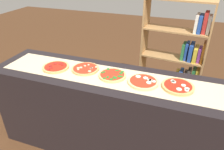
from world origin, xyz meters
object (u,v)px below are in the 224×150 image
Objects in this scene: pizza_mozzarella_3 at (143,82)px; pizza_mozzarella_4 at (178,86)px; pizza_mushroom_1 at (85,69)px; bookshelf at (181,59)px; pizza_spinach_2 at (112,75)px; pizza_pepperoni_0 at (56,67)px.

pizza_mozzarella_3 and pizza_mozzarella_4 have the same top height.
pizza_mushroom_1 is at bearing 177.89° from pizza_mozzarella_4.
pizza_mushroom_1 is 0.99× the size of pizza_mozzarella_4.
bookshelf is (-0.01, 1.00, -0.20)m from pizza_mozzarella_4.
pizza_spinach_2 is 0.94× the size of pizza_mozzarella_3.
pizza_mozzarella_4 reaches higher than pizza_mushroom_1.
pizza_mushroom_1 is at bearing 174.76° from pizza_mozzarella_3.
pizza_pepperoni_0 is 0.58m from pizza_spinach_2.
pizza_mushroom_1 reaches higher than pizza_pepperoni_0.
bookshelf reaches higher than pizza_mozzarella_3.
pizza_pepperoni_0 is at bearing -167.43° from pizza_mushroom_1.
pizza_mozzarella_4 is (0.29, 0.02, 0.00)m from pizza_mozzarella_3.
pizza_pepperoni_0 is 1.55m from bookshelf.
pizza_mozzarella_4 is at bearing -89.48° from bookshelf.
pizza_mushroom_1 is 0.98× the size of pizza_mozzarella_3.
pizza_spinach_2 is at bearing 176.35° from pizza_mozzarella_3.
pizza_spinach_2 is at bearing -179.73° from pizza_mozzarella_4.
pizza_mozzarella_3 is (0.29, -0.02, 0.00)m from pizza_spinach_2.
pizza_spinach_2 is (0.29, -0.03, 0.00)m from pizza_mushroom_1.
pizza_mushroom_1 is 0.58m from pizza_mozzarella_3.
pizza_spinach_2 is at bearing -6.82° from pizza_mushroom_1.
pizza_pepperoni_0 is 0.86m from pizza_mozzarella_3.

